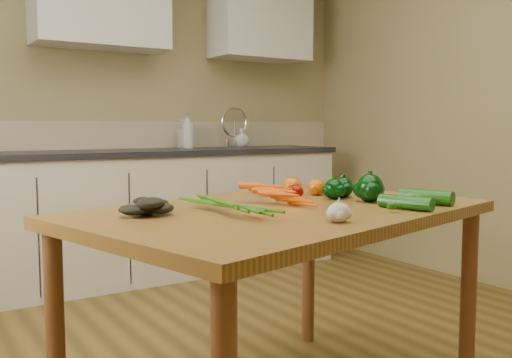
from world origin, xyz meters
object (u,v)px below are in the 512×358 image
object	(u,v)px
table	(282,231)
carrot_bunch	(263,197)
tomato_b	(292,186)
garlic_bulb	(339,212)
soap_bottle_b	(185,134)
tomato_c	(317,187)
pepper_c	(370,188)
leafy_greens	(145,199)
soap_bottle_c	(242,138)
soap_bottle_a	(188,131)
pepper_a	(334,189)
zucchini_b	(406,203)
pepper_b	(343,187)
zucchini_a	(426,197)
tomato_a	(296,192)

from	to	relation	value
table	carrot_bunch	size ratio (longest dim) A/B	6.05
tomato_b	garlic_bulb	bearing A→B (deg)	-114.82
soap_bottle_b	tomato_b	bearing A→B (deg)	-5.87
garlic_bulb	tomato_c	bearing A→B (deg)	56.79
pepper_c	garlic_bulb	bearing A→B (deg)	-144.17
leafy_greens	tomato_b	size ratio (longest dim) A/B	2.56
soap_bottle_c	garlic_bulb	distance (m)	2.88
soap_bottle_a	pepper_a	distance (m)	2.18
soap_bottle_b	tomato_b	world-z (taller)	soap_bottle_b
pepper_a	zucchini_b	xyz separation A→B (m)	(0.02, -0.35, -0.02)
garlic_bulb	soap_bottle_c	bearing A→B (deg)	64.55
garlic_bulb	pepper_a	world-z (taller)	pepper_a
soap_bottle_a	tomato_c	xyz separation A→B (m)	(-0.37, -1.99, -0.22)
pepper_b	zucchini_a	xyz separation A→B (m)	(0.12, -0.32, -0.01)
table	pepper_b	xyz separation A→B (m)	(0.38, 0.11, 0.13)
soap_bottle_c	leafy_greens	bearing A→B (deg)	-156.22
table	tomato_b	size ratio (longest dim) A/B	20.13
leafy_greens	soap_bottle_c	bearing A→B (deg)	52.02
table	pepper_b	world-z (taller)	pepper_b
soap_bottle_c	pepper_b	bearing A→B (deg)	-139.13
leafy_greens	soap_bottle_b	bearing A→B (deg)	61.34
table	soap_bottle_c	xyz separation A→B (m)	(1.20, 2.25, 0.29)
pepper_b	tomato_b	distance (m)	0.22
pepper_b	tomato_b	world-z (taller)	pepper_b
zucchini_b	pepper_c	bearing A→B (deg)	79.82
carrot_bunch	tomato_a	xyz separation A→B (m)	(0.24, 0.13, -0.01)
soap_bottle_c	tomato_b	bearing A→B (deg)	-143.90
zucchini_b	tomato_c	bearing A→B (deg)	89.99
soap_bottle_c	tomato_c	world-z (taller)	soap_bottle_c
carrot_bunch	pepper_a	bearing A→B (deg)	-7.48
table	tomato_a	distance (m)	0.28
tomato_c	garlic_bulb	bearing A→B (deg)	-123.21
tomato_b	zucchini_b	size ratio (longest dim) A/B	0.41
tomato_c	pepper_c	bearing A→B (deg)	-81.86
table	zucchini_a	bearing A→B (deg)	-36.84
table	soap_bottle_c	distance (m)	2.56
soap_bottle_b	zucchini_b	distance (m)	2.59
pepper_b	zucchini_b	bearing A→B (deg)	-97.22
table	garlic_bulb	xyz separation A→B (m)	(-0.04, -0.35, 0.12)
garlic_bulb	tomato_c	world-z (taller)	tomato_c
table	soap_bottle_c	size ratio (longest dim) A/B	10.97
tomato_c	zucchini_b	bearing A→B (deg)	-90.01
soap_bottle_a	table	bearing A→B (deg)	-66.15
tomato_a	zucchini_a	distance (m)	0.50
garlic_bulb	pepper_c	bearing A→B (deg)	35.83
soap_bottle_a	garlic_bulb	xyz separation A→B (m)	(-0.74, -2.56, -0.23)
tomato_a	soap_bottle_c	bearing A→B (deg)	64.08
soap_bottle_b	carrot_bunch	distance (m)	2.38
pepper_b	tomato_c	distance (m)	0.12
tomato_a	leafy_greens	bearing A→B (deg)	-175.22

